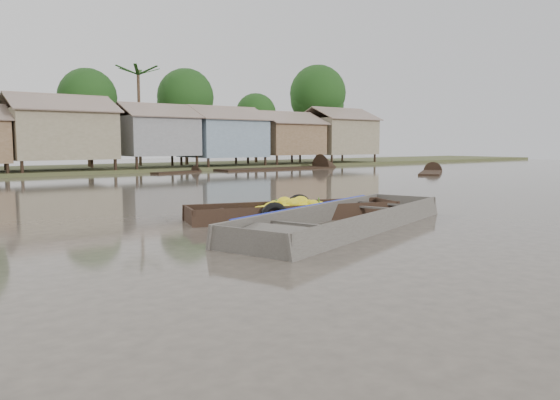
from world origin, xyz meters
TOP-DOWN VIEW (x-y plane):
  - ground at (0.00, 0.00)m, footprint 120.00×120.00m
  - riverbank at (3.03, 31.86)m, footprint 120.00×12.47m
  - banana_boat at (1.08, 2.68)m, footprint 6.20×3.20m
  - viewer_boat at (1.03, 0.52)m, footprint 8.25×4.49m
  - distant_boats at (8.56, 23.82)m, footprint 47.58×15.07m

SIDE VIEW (x-z plane):
  - distant_boats at x=8.56m, z-range -0.22..0.12m
  - ground at x=0.00m, z-range 0.00..0.00m
  - viewer_boat at x=1.03m, z-range -0.25..0.39m
  - banana_boat at x=1.08m, z-range -0.25..0.62m
  - riverbank at x=3.03m, z-range -2.04..8.18m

